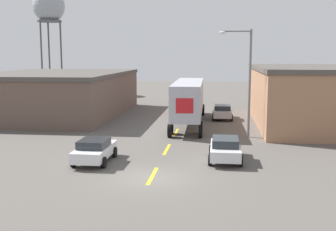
% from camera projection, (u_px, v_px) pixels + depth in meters
% --- Properties ---
extents(ground_plane, '(160.00, 160.00, 0.00)m').
position_uv_depth(ground_plane, '(151.00, 178.00, 22.21)').
color(ground_plane, '#56514C').
extents(road_centerline, '(0.20, 16.12, 0.01)m').
position_uv_depth(road_centerline, '(167.00, 149.00, 28.95)').
color(road_centerline, yellow).
rests_on(road_centerline, ground_plane).
extents(warehouse_left, '(13.68, 19.99, 4.59)m').
position_uv_depth(warehouse_left, '(58.00, 93.00, 45.56)').
color(warehouse_left, brown).
rests_on(warehouse_left, ground_plane).
extents(warehouse_right, '(13.93, 18.72, 5.39)m').
position_uv_depth(warehouse_right, '(331.00, 96.00, 38.97)').
color(warehouse_right, '#9E7051').
rests_on(warehouse_right, ground_plane).
extents(semi_truck, '(2.99, 15.29, 4.06)m').
position_uv_depth(semi_truck, '(189.00, 98.00, 39.17)').
color(semi_truck, '#B21919').
rests_on(semi_truck, ground_plane).
extents(parked_car_right_near, '(2.01, 4.19, 1.44)m').
position_uv_depth(parked_car_right_near, '(225.00, 148.00, 25.80)').
color(parked_car_right_near, silver).
rests_on(parked_car_right_near, ground_plane).
extents(parked_car_right_far, '(2.01, 4.19, 1.44)m').
position_uv_depth(parked_car_right_far, '(222.00, 112.00, 42.44)').
color(parked_car_right_far, '#B2B2B7').
rests_on(parked_car_right_far, ground_plane).
extents(parked_car_left_near, '(2.01, 4.19, 1.44)m').
position_uv_depth(parked_car_left_near, '(95.00, 150.00, 25.43)').
color(parked_car_left_near, silver).
rests_on(parked_car_left_near, ground_plane).
extents(water_tower, '(5.32, 5.32, 17.12)m').
position_uv_depth(water_tower, '(49.00, 8.00, 70.26)').
color(water_tower, '#47474C').
rests_on(water_tower, ground_plane).
extents(street_lamp, '(2.53, 0.32, 8.39)m').
position_uv_depth(street_lamp, '(246.00, 76.00, 32.62)').
color(street_lamp, slate).
rests_on(street_lamp, ground_plane).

